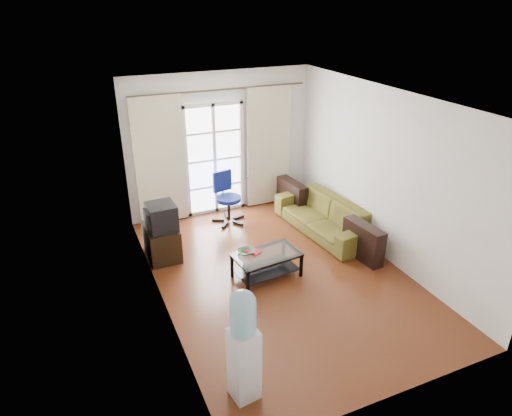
{
  "coord_description": "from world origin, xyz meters",
  "views": [
    {
      "loc": [
        -2.7,
        -5.3,
        3.94
      ],
      "look_at": [
        -0.25,
        0.35,
        1.03
      ],
      "focal_mm": 32.0,
      "sensor_mm": 36.0,
      "label": 1
    }
  ],
  "objects": [
    {
      "name": "floor",
      "position": [
        0.0,
        0.0,
        0.0
      ],
      "size": [
        5.2,
        5.2,
        0.0
      ],
      "primitive_type": "plane",
      "color": "brown",
      "rests_on": "ground"
    },
    {
      "name": "ceiling",
      "position": [
        0.0,
        0.0,
        2.7
      ],
      "size": [
        5.2,
        5.2,
        0.0
      ],
      "primitive_type": "plane",
      "rotation": [
        3.14,
        0.0,
        0.0
      ],
      "color": "white",
      "rests_on": "wall_back"
    },
    {
      "name": "wall_back",
      "position": [
        0.0,
        2.6,
        1.35
      ],
      "size": [
        3.6,
        0.02,
        2.7
      ],
      "primitive_type": "cube",
      "color": "white",
      "rests_on": "floor"
    },
    {
      "name": "wall_front",
      "position": [
        0.0,
        -2.6,
        1.35
      ],
      "size": [
        3.6,
        0.02,
        2.7
      ],
      "primitive_type": "cube",
      "color": "white",
      "rests_on": "floor"
    },
    {
      "name": "wall_left",
      "position": [
        -1.8,
        0.0,
        1.35
      ],
      "size": [
        0.02,
        5.2,
        2.7
      ],
      "primitive_type": "cube",
      "color": "white",
      "rests_on": "floor"
    },
    {
      "name": "wall_right",
      "position": [
        1.8,
        0.0,
        1.35
      ],
      "size": [
        0.02,
        5.2,
        2.7
      ],
      "primitive_type": "cube",
      "color": "white",
      "rests_on": "floor"
    },
    {
      "name": "french_door",
      "position": [
        -0.15,
        2.54,
        1.07
      ],
      "size": [
        1.16,
        0.06,
        2.15
      ],
      "color": "white",
      "rests_on": "wall_back"
    },
    {
      "name": "curtain_rod",
      "position": [
        0.0,
        2.5,
        2.38
      ],
      "size": [
        3.3,
        0.04,
        0.04
      ],
      "primitive_type": "cylinder",
      "rotation": [
        0.0,
        1.57,
        0.0
      ],
      "color": "#4C3F2D",
      "rests_on": "wall_back"
    },
    {
      "name": "curtain_left",
      "position": [
        -1.2,
        2.48,
        1.2
      ],
      "size": [
        0.9,
        0.07,
        2.35
      ],
      "primitive_type": "cube",
      "color": "beige",
      "rests_on": "curtain_rod"
    },
    {
      "name": "curtain_right",
      "position": [
        0.95,
        2.48,
        1.2
      ],
      "size": [
        0.9,
        0.07,
        2.35
      ],
      "primitive_type": "cube",
      "color": "beige",
      "rests_on": "curtain_rod"
    },
    {
      "name": "radiator",
      "position": [
        0.8,
        2.5,
        0.33
      ],
      "size": [
        0.64,
        0.12,
        0.64
      ],
      "primitive_type": "cube",
      "color": "#949396",
      "rests_on": "floor"
    },
    {
      "name": "sofa",
      "position": [
        1.35,
        0.96,
        0.3
      ],
      "size": [
        2.24,
        1.22,
        0.61
      ],
      "primitive_type": "imported",
      "rotation": [
        0.0,
        0.0,
        -1.47
      ],
      "color": "olive",
      "rests_on": "floor"
    },
    {
      "name": "coffee_table",
      "position": [
        -0.21,
        0.02,
        0.26
      ],
      "size": [
        1.04,
        0.66,
        0.4
      ],
      "rotation": [
        0.0,
        0.0,
        0.1
      ],
      "color": "silver",
      "rests_on": "floor"
    },
    {
      "name": "bowl",
      "position": [
        -0.5,
        0.16,
        0.43
      ],
      "size": [
        0.25,
        0.25,
        0.06
      ],
      "primitive_type": "imported",
      "rotation": [
        0.0,
        0.0,
        -0.01
      ],
      "color": "#338C4D",
      "rests_on": "coffee_table"
    },
    {
      "name": "book",
      "position": [
        -0.47,
        0.12,
        0.41
      ],
      "size": [
        0.4,
        0.41,
        0.02
      ],
      "primitive_type": "imported",
      "rotation": [
        0.0,
        0.0,
        0.51
      ],
      "color": "maroon",
      "rests_on": "coffee_table"
    },
    {
      "name": "remote",
      "position": [
        -0.39,
        0.15,
        0.41
      ],
      "size": [
        0.15,
        0.07,
        0.02
      ],
      "primitive_type": "cube",
      "rotation": [
        0.0,
        0.0,
        0.24
      ],
      "color": "black",
      "rests_on": "coffee_table"
    },
    {
      "name": "tv_stand",
      "position": [
        -1.53,
        1.26,
        0.27
      ],
      "size": [
        0.49,
        0.74,
        0.54
      ],
      "primitive_type": "cube",
      "rotation": [
        0.0,
        0.0,
        0.01
      ],
      "color": "black",
      "rests_on": "floor"
    },
    {
      "name": "crt_tv",
      "position": [
        -1.52,
        1.18,
        0.75
      ],
      "size": [
        0.49,
        0.48,
        0.43
      ],
      "rotation": [
        0.0,
        0.0,
        0.05
      ],
      "color": "black",
      "rests_on": "tv_stand"
    },
    {
      "name": "task_chair",
      "position": [
        -0.09,
        2.03,
        0.28
      ],
      "size": [
        0.77,
        0.77,
        0.96
      ],
      "rotation": [
        0.0,
        0.0,
        0.2
      ],
      "color": "black",
      "rests_on": "floor"
    },
    {
      "name": "water_cooler",
      "position": [
        -1.38,
        -1.95,
        0.71
      ],
      "size": [
        0.32,
        0.31,
        1.35
      ],
      "rotation": [
        0.0,
        0.0,
        0.14
      ],
      "color": "silver",
      "rests_on": "floor"
    }
  ]
}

